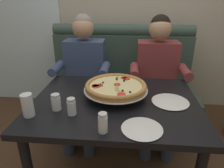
# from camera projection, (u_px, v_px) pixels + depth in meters

# --- Properties ---
(booth_bench) EXTENTS (1.64, 0.78, 1.13)m
(booth_bench) POSITION_uv_depth(u_px,v_px,m) (121.00, 91.00, 2.41)
(booth_bench) COLOR #384C42
(booth_bench) RESTS_ON ground_plane
(dining_table) EXTENTS (1.15, 0.89, 0.75)m
(dining_table) POSITION_uv_depth(u_px,v_px,m) (115.00, 112.00, 1.47)
(dining_table) COLOR black
(dining_table) RESTS_ON ground_plane
(diner_left) EXTENTS (0.54, 0.64, 1.27)m
(diner_left) POSITION_uv_depth(u_px,v_px,m) (84.00, 73.00, 2.07)
(diner_left) COLOR #2D3342
(diner_left) RESTS_ON ground_plane
(diner_right) EXTENTS (0.54, 0.64, 1.27)m
(diner_right) POSITION_uv_depth(u_px,v_px,m) (157.00, 75.00, 2.01)
(diner_right) COLOR #2D3342
(diner_right) RESTS_ON ground_plane
(pizza) EXTENTS (0.46, 0.46, 0.11)m
(pizza) POSITION_uv_depth(u_px,v_px,m) (116.00, 87.00, 1.45)
(pizza) COLOR silver
(pizza) RESTS_ON dining_table
(shaker_parmesan) EXTENTS (0.06, 0.06, 0.11)m
(shaker_parmesan) POSITION_uv_depth(u_px,v_px,m) (56.00, 103.00, 1.30)
(shaker_parmesan) COLOR white
(shaker_parmesan) RESTS_ON dining_table
(shaker_pepper_flakes) EXTENTS (0.05, 0.05, 0.11)m
(shaker_pepper_flakes) POSITION_uv_depth(u_px,v_px,m) (103.00, 124.00, 1.08)
(shaker_pepper_flakes) COLOR white
(shaker_pepper_flakes) RESTS_ON dining_table
(shaker_oregano) EXTENTS (0.05, 0.05, 0.11)m
(shaker_oregano) POSITION_uv_depth(u_px,v_px,m) (72.00, 108.00, 1.25)
(shaker_oregano) COLOR white
(shaker_oregano) RESTS_ON dining_table
(plate_near_left) EXTENTS (0.23, 0.23, 0.02)m
(plate_near_left) POSITION_uv_depth(u_px,v_px,m) (142.00, 128.00, 1.12)
(plate_near_left) COLOR white
(plate_near_left) RESTS_ON dining_table
(plate_near_right) EXTENTS (0.25, 0.25, 0.02)m
(plate_near_right) POSITION_uv_depth(u_px,v_px,m) (170.00, 101.00, 1.40)
(plate_near_right) COLOR white
(plate_near_right) RESTS_ON dining_table
(drinking_glass) EXTENTS (0.07, 0.07, 0.14)m
(drinking_glass) POSITION_uv_depth(u_px,v_px,m) (28.00, 106.00, 1.22)
(drinking_glass) COLOR silver
(drinking_glass) RESTS_ON dining_table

